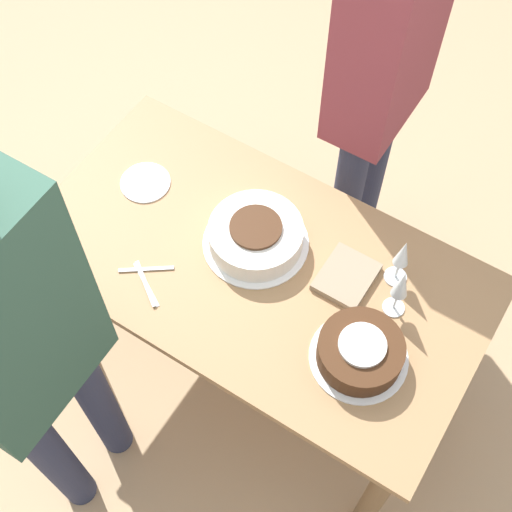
% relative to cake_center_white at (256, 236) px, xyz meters
% --- Properties ---
extents(ground_plane, '(12.00, 12.00, 0.00)m').
position_rel_cake_center_white_xyz_m(ground_plane, '(0.04, -0.06, -0.81)').
color(ground_plane, tan).
extents(dining_table, '(1.43, 0.77, 0.76)m').
position_rel_cake_center_white_xyz_m(dining_table, '(0.04, -0.06, -0.17)').
color(dining_table, '#9E754C').
rests_on(dining_table, ground_plane).
extents(cake_center_white, '(0.33, 0.33, 0.10)m').
position_rel_cake_center_white_xyz_m(cake_center_white, '(0.00, 0.00, 0.00)').
color(cake_center_white, white).
rests_on(cake_center_white, dining_table).
extents(cake_front_chocolate, '(0.29, 0.29, 0.10)m').
position_rel_cake_center_white_xyz_m(cake_front_chocolate, '(0.46, -0.17, -0.00)').
color(cake_front_chocolate, white).
rests_on(cake_front_chocolate, dining_table).
extents(wine_glass_near, '(0.07, 0.07, 0.20)m').
position_rel_cake_center_white_xyz_m(wine_glass_near, '(0.47, 0.03, 0.09)').
color(wine_glass_near, silver).
rests_on(wine_glass_near, dining_table).
extents(wine_glass_far, '(0.07, 0.07, 0.20)m').
position_rel_cake_center_white_xyz_m(wine_glass_far, '(0.43, 0.12, 0.08)').
color(wine_glass_far, silver).
rests_on(wine_glass_far, dining_table).
extents(dessert_plate_left, '(0.17, 0.17, 0.01)m').
position_rel_cake_center_white_xyz_m(dessert_plate_left, '(-0.44, 0.00, -0.04)').
color(dessert_plate_left, silver).
rests_on(dessert_plate_left, dining_table).
extents(fork_pile, '(0.18, 0.15, 0.01)m').
position_rel_cake_center_white_xyz_m(fork_pile, '(-0.21, -0.29, -0.04)').
color(fork_pile, silver).
rests_on(fork_pile, dining_table).
extents(napkin_stack, '(0.15, 0.18, 0.02)m').
position_rel_cake_center_white_xyz_m(napkin_stack, '(0.30, 0.04, -0.03)').
color(napkin_stack, gray).
rests_on(napkin_stack, dining_table).
extents(person_cutting, '(0.23, 0.40, 1.77)m').
position_rel_cake_center_white_xyz_m(person_cutting, '(-0.23, -0.72, 0.27)').
color(person_cutting, '#2D334C').
rests_on(person_cutting, ground_plane).
extents(person_watching, '(0.22, 0.40, 1.73)m').
position_rel_cake_center_white_xyz_m(person_watching, '(0.08, 0.62, 0.24)').
color(person_watching, '#2D334C').
rests_on(person_watching, ground_plane).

